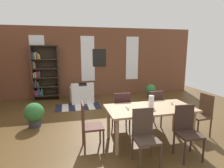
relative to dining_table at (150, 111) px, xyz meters
The scene contains 23 objects.
ground_plane 1.36m from the dining_table, 130.96° to the left, with size 10.70×10.70×0.00m, color #523A1C.
back_wall_brick 4.51m from the dining_table, 100.08° to the left, with size 9.23×0.12×2.81m, color brown.
window_pane_0 5.16m from the dining_table, 122.06° to the left, with size 0.55×0.02×1.83m, color white.
window_pane_1 4.47m from the dining_table, 100.24° to the left, with size 0.55×0.02×1.83m, color white.
window_pane_2 4.55m from the dining_table, 75.16° to the left, with size 0.55×0.02×1.83m, color white.
dining_table is the anchor object (origin of this frame).
vase_on_table 0.21m from the dining_table, ahead, with size 0.11×0.11×0.25m, color silver.
tealight_candle_0 0.51m from the dining_table, 168.38° to the left, with size 0.04×0.04×0.03m, color silver.
tealight_candle_1 0.51m from the dining_table, behind, with size 0.04×0.04×0.04m, color silver.
tealight_candle_2 0.57m from the dining_table, ahead, with size 0.04×0.04×0.05m, color silver.
dining_chair_near_left 0.81m from the dining_table, 120.94° to the right, with size 0.41×0.41×0.95m.
dining_chair_far_left 0.81m from the dining_table, 121.41° to the left, with size 0.43×0.43×0.95m.
dining_chair_head_right 1.29m from the dining_table, ahead, with size 0.44×0.44×0.95m.
dining_chair_near_right 0.81m from the dining_table, 58.80° to the right, with size 0.42×0.42×0.95m.
dining_chair_far_right 0.81m from the dining_table, 58.76° to the left, with size 0.42×0.42×0.95m.
dining_chair_head_left 1.29m from the dining_table, behind, with size 0.40×0.40×0.95m.
bookshelf_tall 4.83m from the dining_table, 121.21° to the left, with size 0.97×0.33×2.09m.
armchair_white 3.63m from the dining_table, 108.42° to the left, with size 0.85×0.85×0.75m.
potted_plant_by_shelf 3.82m from the dining_table, 64.30° to the left, with size 0.39×0.39×0.54m.
potted_plant_corner 2.89m from the dining_table, 150.61° to the left, with size 0.49×0.49×0.62m.
potted_plant_window 2.61m from the dining_table, 89.38° to the left, with size 0.26×0.26×0.43m.
striped_rug 3.19m from the dining_table, 114.96° to the left, with size 1.51×0.85×0.01m.
framed_picture 4.41m from the dining_table, 93.99° to the left, with size 0.56×0.03×0.72m, color black.
Camera 1 is at (-0.90, -4.37, 1.96)m, focal length 30.25 mm.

